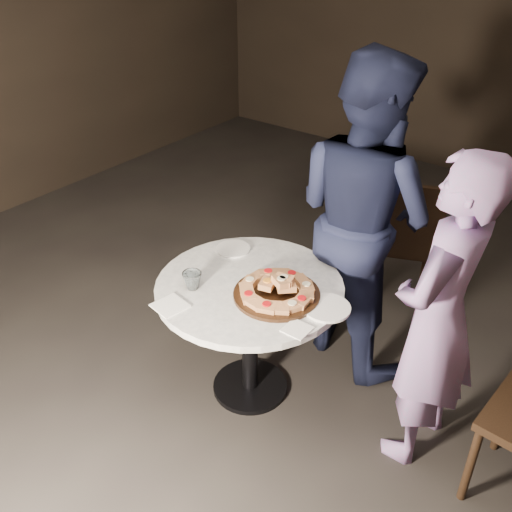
{
  "coord_description": "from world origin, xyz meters",
  "views": [
    {
      "loc": [
        1.2,
        -1.67,
        2.17
      ],
      "look_at": [
        -0.14,
        0.09,
        0.79
      ],
      "focal_mm": 40.0,
      "sensor_mm": 36.0,
      "label": 1
    }
  ],
  "objects_px": {
    "diner_navy": "(363,216)",
    "focaccia_pile": "(277,288)",
    "table": "(250,305)",
    "water_glass": "(192,280)",
    "diner_teal": "(438,318)",
    "chair_far": "(402,236)",
    "serving_board": "(277,294)"
  },
  "relations": [
    {
      "from": "serving_board",
      "to": "focaccia_pile",
      "type": "height_order",
      "value": "focaccia_pile"
    },
    {
      "from": "diner_teal",
      "to": "chair_far",
      "type": "bearing_deg",
      "value": -146.14
    },
    {
      "from": "chair_far",
      "to": "diner_teal",
      "type": "bearing_deg",
      "value": 98.44
    },
    {
      "from": "diner_navy",
      "to": "diner_teal",
      "type": "height_order",
      "value": "diner_navy"
    },
    {
      "from": "serving_board",
      "to": "focaccia_pile",
      "type": "distance_m",
      "value": 0.03
    },
    {
      "from": "diner_navy",
      "to": "diner_teal",
      "type": "xyz_separation_m",
      "value": [
        0.58,
        -0.43,
        -0.1
      ]
    },
    {
      "from": "diner_teal",
      "to": "serving_board",
      "type": "bearing_deg",
      "value": -71.01
    },
    {
      "from": "diner_navy",
      "to": "table",
      "type": "bearing_deg",
      "value": 88.43
    },
    {
      "from": "water_glass",
      "to": "diner_teal",
      "type": "distance_m",
      "value": 1.08
    },
    {
      "from": "table",
      "to": "focaccia_pile",
      "type": "xyz_separation_m",
      "value": [
        0.16,
        0.0,
        0.17
      ]
    },
    {
      "from": "water_glass",
      "to": "chair_far",
      "type": "distance_m",
      "value": 1.37
    },
    {
      "from": "serving_board",
      "to": "diner_navy",
      "type": "xyz_separation_m",
      "value": [
        0.08,
        0.63,
        0.16
      ]
    },
    {
      "from": "table",
      "to": "chair_far",
      "type": "relative_size",
      "value": 1.15
    },
    {
      "from": "table",
      "to": "diner_navy",
      "type": "distance_m",
      "value": 0.73
    },
    {
      "from": "chair_far",
      "to": "diner_navy",
      "type": "relative_size",
      "value": 0.54
    },
    {
      "from": "serving_board",
      "to": "focaccia_pile",
      "type": "relative_size",
      "value": 1.12
    },
    {
      "from": "table",
      "to": "diner_navy",
      "type": "xyz_separation_m",
      "value": [
        0.24,
        0.63,
        0.29
      ]
    },
    {
      "from": "water_glass",
      "to": "diner_teal",
      "type": "relative_size",
      "value": 0.06
    },
    {
      "from": "table",
      "to": "serving_board",
      "type": "xyz_separation_m",
      "value": [
        0.15,
        0.0,
        0.13
      ]
    },
    {
      "from": "table",
      "to": "focaccia_pile",
      "type": "height_order",
      "value": "focaccia_pile"
    },
    {
      "from": "table",
      "to": "focaccia_pile",
      "type": "bearing_deg",
      "value": 1.66
    },
    {
      "from": "diner_teal",
      "to": "table",
      "type": "bearing_deg",
      "value": -73.87
    },
    {
      "from": "water_glass",
      "to": "chair_far",
      "type": "bearing_deg",
      "value": 70.2
    },
    {
      "from": "chair_far",
      "to": "water_glass",
      "type": "bearing_deg",
      "value": 47.34
    },
    {
      "from": "diner_teal",
      "to": "diner_navy",
      "type": "bearing_deg",
      "value": -124.07
    },
    {
      "from": "focaccia_pile",
      "to": "chair_far",
      "type": "height_order",
      "value": "chair_far"
    },
    {
      "from": "diner_navy",
      "to": "serving_board",
      "type": "bearing_deg",
      "value": 101.49
    },
    {
      "from": "diner_navy",
      "to": "focaccia_pile",
      "type": "bearing_deg",
      "value": 101.61
    },
    {
      "from": "water_glass",
      "to": "diner_teal",
      "type": "height_order",
      "value": "diner_teal"
    },
    {
      "from": "serving_board",
      "to": "water_glass",
      "type": "bearing_deg",
      "value": -151.9
    },
    {
      "from": "focaccia_pile",
      "to": "diner_teal",
      "type": "bearing_deg",
      "value": 16.23
    },
    {
      "from": "serving_board",
      "to": "chair_far",
      "type": "height_order",
      "value": "chair_far"
    }
  ]
}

